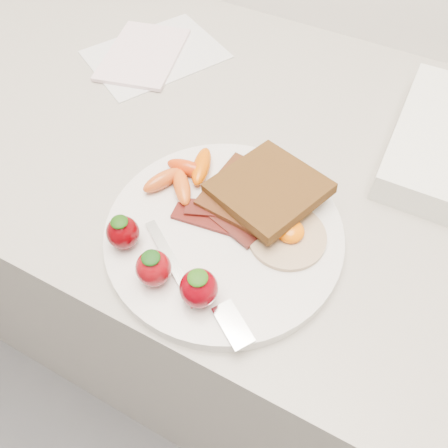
% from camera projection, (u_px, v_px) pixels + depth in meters
% --- Properties ---
extents(counter, '(2.00, 0.60, 0.90)m').
position_uv_depth(counter, '(253.00, 294.00, 0.96)').
color(counter, gray).
rests_on(counter, ground).
extents(plate, '(0.27, 0.27, 0.02)m').
position_uv_depth(plate, '(224.00, 233.00, 0.50)').
color(plate, silver).
rests_on(plate, counter).
extents(toast_lower, '(0.10, 0.10, 0.01)m').
position_uv_depth(toast_lower, '(248.00, 196.00, 0.51)').
color(toast_lower, black).
rests_on(toast_lower, plate).
extents(toast_upper, '(0.14, 0.14, 0.03)m').
position_uv_depth(toast_upper, '(268.00, 188.00, 0.50)').
color(toast_upper, '#41220B').
rests_on(toast_upper, toast_lower).
extents(fried_egg, '(0.10, 0.10, 0.02)m').
position_uv_depth(fried_egg, '(288.00, 235.00, 0.48)').
color(fried_egg, '#C9B496').
rests_on(fried_egg, plate).
extents(bacon_strips, '(0.11, 0.06, 0.01)m').
position_uv_depth(bacon_strips, '(219.00, 217.00, 0.50)').
color(bacon_strips, black).
rests_on(bacon_strips, plate).
extents(baby_carrots, '(0.07, 0.10, 0.02)m').
position_uv_depth(baby_carrots, '(185.00, 175.00, 0.52)').
color(baby_carrots, '#C5360A').
rests_on(baby_carrots, plate).
extents(strawberries, '(0.14, 0.06, 0.05)m').
position_uv_depth(strawberries, '(160.00, 264.00, 0.44)').
color(strawberries, '#540005').
rests_on(strawberries, plate).
extents(fork, '(0.17, 0.09, 0.00)m').
position_uv_depth(fork, '(198.00, 289.00, 0.45)').
color(fork, silver).
rests_on(fork, plate).
extents(paper_sheet, '(0.23, 0.25, 0.00)m').
position_uv_depth(paper_sheet, '(156.00, 54.00, 0.71)').
color(paper_sheet, silver).
rests_on(paper_sheet, counter).
extents(notepad, '(0.15, 0.18, 0.01)m').
position_uv_depth(notepad, '(143.00, 54.00, 0.70)').
color(notepad, silver).
rests_on(notepad, paper_sheet).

